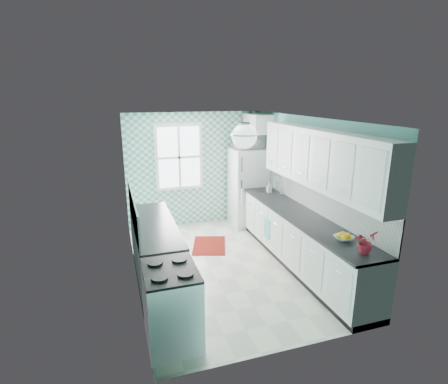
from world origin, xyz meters
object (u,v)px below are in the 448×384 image
object	(u,v)px
potted_plant	(365,242)
microwave	(249,141)
fruit_bowl	(344,238)
sink	(273,197)
ceiling_light	(244,136)
fridge	(248,187)
stove	(172,304)

from	to	relation	value
potted_plant	microwave	bearing A→B (deg)	91.39
fruit_bowl	potted_plant	bearing A→B (deg)	-90.00
sink	potted_plant	bearing A→B (deg)	-92.43
ceiling_light	fridge	world-z (taller)	ceiling_light
fruit_bowl	ceiling_light	bearing A→B (deg)	149.14
ceiling_light	microwave	xyz separation A→B (m)	(1.11, 2.58, -0.43)
sink	potted_plant	xyz separation A→B (m)	(-0.00, -2.64, 0.15)
sink	potted_plant	distance (m)	2.64
stove	potted_plant	bearing A→B (deg)	-6.84
fridge	sink	bearing A→B (deg)	-87.40
ceiling_light	sink	xyz separation A→B (m)	(1.20, 1.51, -1.39)
stove	microwave	world-z (taller)	microwave
stove	fruit_bowl	bearing A→B (deg)	3.00
stove	fruit_bowl	distance (m)	2.45
stove	fruit_bowl	xyz separation A→B (m)	(2.40, 0.10, 0.48)
ceiling_light	microwave	world-z (taller)	ceiling_light
stove	sink	size ratio (longest dim) A/B	1.75
sink	microwave	bearing A→B (deg)	92.67
fridge	fruit_bowl	size ratio (longest dim) A/B	6.95
sink	microwave	xyz separation A→B (m)	(-0.09, 1.07, 0.96)
ceiling_light	fridge	size ratio (longest dim) A/B	0.20
ceiling_light	microwave	bearing A→B (deg)	66.71
potted_plant	sink	bearing A→B (deg)	89.91
ceiling_light	sink	distance (m)	2.38
stove	potted_plant	xyz separation A→B (m)	(2.40, -0.32, 0.60)
potted_plant	microwave	size ratio (longest dim) A/B	0.49
fruit_bowl	potted_plant	distance (m)	0.43
fridge	potted_plant	size ratio (longest dim) A/B	5.89
fridge	sink	size ratio (longest dim) A/B	3.24
stove	fridge	bearing A→B (deg)	56.45
microwave	stove	bearing A→B (deg)	52.38
fruit_bowl	microwave	distance (m)	3.42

